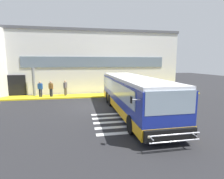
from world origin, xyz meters
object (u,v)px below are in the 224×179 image
(passenger_near_column, at_px, (40,88))
(passenger_at_curb_edge, at_px, (65,87))
(entry_support_column, at_px, (34,82))
(safety_bollard_yellow, at_px, (107,94))
(bus_main_foreground, at_px, (132,95))
(passenger_by_doorway, at_px, (51,88))

(passenger_near_column, height_order, passenger_at_curb_edge, same)
(entry_support_column, xyz_separation_m, safety_bollard_yellow, (7.71, -1.80, -1.23))
(passenger_near_column, bearing_deg, bus_main_foreground, -41.76)
(passenger_at_curb_edge, bearing_deg, entry_support_column, 171.58)
(passenger_at_curb_edge, relative_size, safety_bollard_yellow, 1.86)
(passenger_by_doorway, xyz_separation_m, safety_bollard_yellow, (5.84, -0.99, -0.63))
(safety_bollard_yellow, bearing_deg, passenger_near_column, 171.64)
(passenger_at_curb_edge, bearing_deg, safety_bollard_yellow, -16.62)
(passenger_near_column, bearing_deg, passenger_by_doorway, -1.44)
(entry_support_column, distance_m, safety_bollard_yellow, 8.01)
(passenger_at_curb_edge, xyz_separation_m, safety_bollard_yellow, (4.38, -1.31, -0.63))
(bus_main_foreground, bearing_deg, passenger_at_curb_edge, 126.11)
(entry_support_column, height_order, passenger_by_doorway, entry_support_column)
(entry_support_column, bearing_deg, passenger_at_curb_edge, -8.42)
(passenger_near_column, distance_m, passenger_by_doorway, 1.07)
(bus_main_foreground, bearing_deg, safety_bollard_yellow, 99.04)
(entry_support_column, xyz_separation_m, bus_main_foreground, (8.67, -7.81, -0.35))
(bus_main_foreground, distance_m, passenger_by_doorway, 9.75)
(bus_main_foreground, bearing_deg, passenger_by_doorway, 134.15)
(bus_main_foreground, height_order, safety_bollard_yellow, bus_main_foreground)
(bus_main_foreground, bearing_deg, entry_support_column, 137.98)
(entry_support_column, xyz_separation_m, passenger_at_curb_edge, (3.33, -0.49, -0.60))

